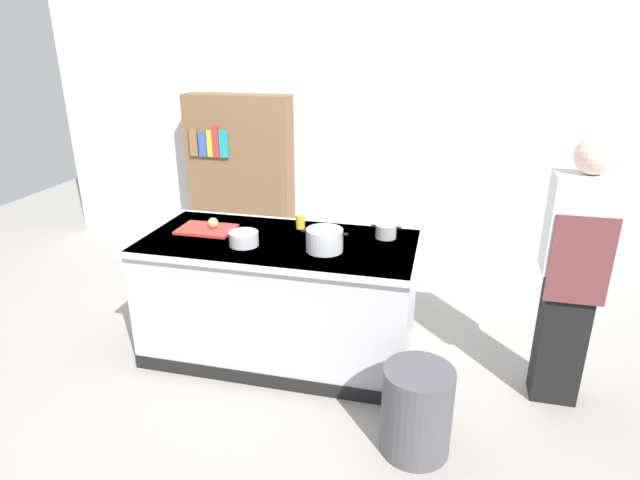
{
  "coord_description": "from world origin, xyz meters",
  "views": [
    {
      "loc": [
        1.1,
        -3.27,
        2.22
      ],
      "look_at": [
        0.25,
        0.2,
        0.85
      ],
      "focal_mm": 29.61,
      "sensor_mm": 36.0,
      "label": 1
    }
  ],
  "objects": [
    {
      "name": "counter_island",
      "position": [
        0.0,
        -0.0,
        0.47
      ],
      "size": [
        1.98,
        0.98,
        0.9
      ],
      "color": "#B7BABF",
      "rests_on": "ground_plane"
    },
    {
      "name": "ground_plane",
      "position": [
        0.0,
        0.0,
        0.0
      ],
      "size": [
        10.0,
        10.0,
        0.0
      ],
      "primitive_type": "plane",
      "color": "#9E9991"
    },
    {
      "name": "stock_pot",
      "position": [
        0.36,
        -0.11,
        0.98
      ],
      "size": [
        0.31,
        0.25,
        0.15
      ],
      "color": "#B7BABF",
      "rests_on": "counter_island"
    },
    {
      "name": "trash_bin",
      "position": [
        1.05,
        -0.79,
        0.26
      ],
      "size": [
        0.4,
        0.4,
        0.53
      ],
      "primitive_type": "cylinder",
      "color": "#4C4C51",
      "rests_on": "ground_plane"
    },
    {
      "name": "onion",
      "position": [
        -0.53,
        0.08,
        0.96
      ],
      "size": [
        0.08,
        0.08,
        0.08
      ],
      "primitive_type": "sphere",
      "color": "tan",
      "rests_on": "cutting_board"
    },
    {
      "name": "person_chef",
      "position": [
        1.9,
        -0.09,
        0.91
      ],
      "size": [
        0.38,
        0.25,
        1.72
      ],
      "rotation": [
        0.0,
        0.0,
        1.44
      ],
      "color": "black",
      "rests_on": "ground_plane"
    },
    {
      "name": "cutting_board",
      "position": [
        -0.57,
        0.06,
        0.91
      ],
      "size": [
        0.4,
        0.28,
        0.02
      ],
      "primitive_type": "cube",
      "color": "red",
      "rests_on": "counter_island"
    },
    {
      "name": "back_wall",
      "position": [
        0.0,
        2.1,
        1.5
      ],
      "size": [
        6.4,
        0.12,
        3.0
      ],
      "primitive_type": "cube",
      "color": "silver",
      "rests_on": "ground_plane"
    },
    {
      "name": "mixing_bowl",
      "position": [
        -0.2,
        -0.15,
        0.95
      ],
      "size": [
        0.2,
        0.2,
        0.1
      ],
      "primitive_type": "cylinder",
      "color": "#B7BABF",
      "rests_on": "counter_island"
    },
    {
      "name": "sauce_pan",
      "position": [
        0.72,
        0.23,
        0.95
      ],
      "size": [
        0.21,
        0.15,
        0.1
      ],
      "color": "#99999E",
      "rests_on": "counter_island"
    },
    {
      "name": "bookshelf",
      "position": [
        -1.0,
        1.8,
        0.85
      ],
      "size": [
        1.1,
        0.31,
        1.7
      ],
      "color": "brown",
      "rests_on": "ground_plane"
    },
    {
      "name": "juice_cup",
      "position": [
        0.08,
        0.28,
        0.95
      ],
      "size": [
        0.07,
        0.07,
        0.1
      ],
      "primitive_type": "cylinder",
      "color": "yellow",
      "rests_on": "counter_island"
    }
  ]
}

